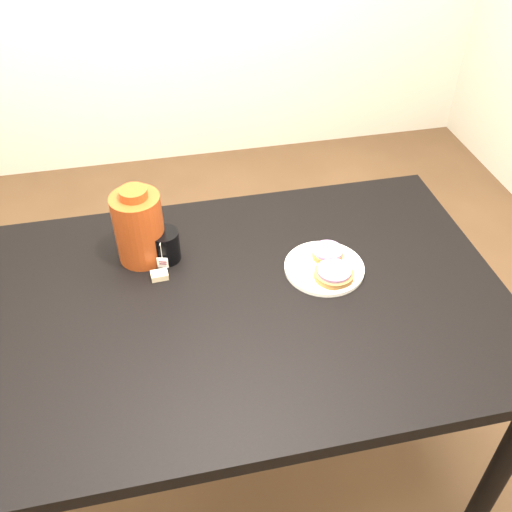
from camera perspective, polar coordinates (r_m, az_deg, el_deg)
The scene contains 8 objects.
ground_plane at distance 2.07m, azimuth -1.42°, elevation -19.17°, with size 4.00×4.00×0.00m, color brown.
table at distance 1.53m, azimuth -1.83°, elevation -6.57°, with size 1.40×0.90×0.75m.
plate at distance 1.55m, azimuth 6.84°, elevation -1.12°, with size 0.22×0.22×0.02m.
bagel_back at distance 1.57m, azimuth 7.18°, elevation 0.30°, with size 0.11×0.11×0.03m.
bagel_front at distance 1.51m, azimuth 7.79°, elevation -1.74°, with size 0.14×0.14×0.03m.
mug at distance 1.57m, azimuth -9.17°, elevation 1.06°, with size 0.13×0.10×0.09m.
teabag_pouch at distance 1.54m, azimuth -9.63°, elevation -1.91°, with size 0.04×0.03×0.02m, color #C6B793.
bagel_package at distance 1.56m, azimuth -11.62°, elevation 2.88°, with size 0.14×0.14×0.22m.
Camera 1 is at (-0.17, -1.02, 1.79)m, focal length 40.00 mm.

